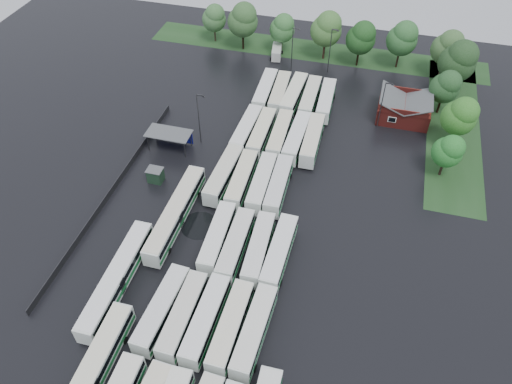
# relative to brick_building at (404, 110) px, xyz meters

# --- Properties ---
(ground) EXTENTS (160.00, 160.00, 0.00)m
(ground) POSITION_rel_brick_building_xyz_m (-24.00, -42.77, -1.87)
(ground) COLOR black
(ground) RESTS_ON ground
(brick_building) EXTENTS (10.07, 8.60, 5.39)m
(brick_building) POSITION_rel_brick_building_xyz_m (0.00, 0.00, 0.00)
(brick_building) COLOR maroon
(brick_building) RESTS_ON ground
(wash_shed) EXTENTS (8.20, 4.20, 3.58)m
(wash_shed) POSITION_rel_brick_building_xyz_m (-41.20, -20.74, 1.12)
(wash_shed) COLOR #2D2D30
(wash_shed) RESTS_ON ground
(utility_hut) EXTENTS (2.70, 2.20, 2.62)m
(utility_hut) POSITION_rel_brick_building_xyz_m (-40.20, -30.17, -0.55)
(utility_hut) COLOR black
(utility_hut) RESTS_ON ground
(grass_strip_north) EXTENTS (80.00, 10.00, 0.01)m
(grass_strip_north) POSITION_rel_brick_building_xyz_m (-22.00, 22.03, -1.86)
(grass_strip_north) COLOR #1D3F1A
(grass_strip_north) RESTS_ON ground
(grass_strip_east) EXTENTS (10.00, 50.00, 0.01)m
(grass_strip_east) POSITION_rel_brick_building_xyz_m (10.00, 0.03, -1.86)
(grass_strip_east) COLOR #1D3F1A
(grass_strip_east) RESTS_ON ground
(west_fence) EXTENTS (0.10, 50.00, 1.20)m
(west_fence) POSITION_rel_brick_building_xyz_m (-46.20, -34.77, -1.27)
(west_fence) COLOR #2D2D30
(west_fence) RESTS_ON ground
(bus_r1c0) EXTENTS (3.36, 12.94, 3.57)m
(bus_r1c0) POSITION_rel_brick_building_xyz_m (-28.37, -55.00, 0.10)
(bus_r1c0) COLOR silver
(bus_r1c0) RESTS_ON ground
(bus_r1c1) EXTENTS (2.77, 12.62, 3.51)m
(bus_r1c1) POSITION_rel_brick_building_xyz_m (-25.30, -55.16, 0.06)
(bus_r1c1) COLOR silver
(bus_r1c1) RESTS_ON ground
(bus_r1c2) EXTENTS (2.95, 12.91, 3.58)m
(bus_r1c2) POSITION_rel_brick_building_xyz_m (-22.17, -54.99, 0.10)
(bus_r1c2) COLOR silver
(bus_r1c2) RESTS_ON ground
(bus_r1c3) EXTENTS (2.86, 12.78, 3.55)m
(bus_r1c3) POSITION_rel_brick_building_xyz_m (-18.76, -55.05, 0.09)
(bus_r1c3) COLOR silver
(bus_r1c3) RESTS_ON ground
(bus_r1c4) EXTENTS (3.14, 12.91, 3.57)m
(bus_r1c4) POSITION_rel_brick_building_xyz_m (-15.62, -54.90, 0.10)
(bus_r1c4) COLOR silver
(bus_r1c4) RESTS_ON ground
(bus_r2c1) EXTENTS (3.20, 12.76, 3.52)m
(bus_r2c1) POSITION_rel_brick_building_xyz_m (-25.18, -41.24, 0.07)
(bus_r2c1) COLOR silver
(bus_r2c1) RESTS_ON ground
(bus_r2c2) EXTENTS (2.89, 12.78, 3.55)m
(bus_r2c2) POSITION_rel_brick_building_xyz_m (-22.10, -41.91, 0.08)
(bus_r2c2) COLOR silver
(bus_r2c2) RESTS_ON ground
(bus_r2c3) EXTENTS (3.22, 12.67, 3.50)m
(bus_r2c3) POSITION_rel_brick_building_xyz_m (-18.62, -41.65, 0.06)
(bus_r2c3) COLOR silver
(bus_r2c3) RESTS_ON ground
(bus_r2c4) EXTENTS (2.98, 13.05, 3.62)m
(bus_r2c4) POSITION_rel_brick_building_xyz_m (-15.50, -41.61, 0.12)
(bus_r2c4) COLOR silver
(bus_r2c4) RESTS_ON ground
(bus_r3c0) EXTENTS (3.31, 13.30, 3.67)m
(bus_r3c0) POSITION_rel_brick_building_xyz_m (-28.58, -27.63, 0.16)
(bus_r3c0) COLOR silver
(bus_r3c0) RESTS_ON ground
(bus_r3c1) EXTENTS (3.04, 12.80, 3.54)m
(bus_r3c1) POSITION_rel_brick_building_xyz_m (-25.26, -28.00, 0.08)
(bus_r3c1) COLOR silver
(bus_r3c1) RESTS_ON ground
(bus_r3c2) EXTENTS (3.11, 12.87, 3.56)m
(bus_r3c2) POSITION_rel_brick_building_xyz_m (-21.80, -27.89, 0.09)
(bus_r3c2) COLOR silver
(bus_r3c2) RESTS_ON ground
(bus_r3c3) EXTENTS (3.09, 12.81, 3.54)m
(bus_r3c3) POSITION_rel_brick_building_xyz_m (-18.92, -27.72, 0.08)
(bus_r3c3) COLOR silver
(bus_r3c3) RESTS_ON ground
(bus_r4c0) EXTENTS (3.06, 12.85, 3.56)m
(bus_r4c0) POSITION_rel_brick_building_xyz_m (-28.33, -14.53, 0.09)
(bus_r4c0) COLOR silver
(bus_r4c0) RESTS_ON ground
(bus_r4c1) EXTENTS (2.74, 12.68, 3.53)m
(bus_r4c1) POSITION_rel_brick_building_xyz_m (-25.30, -14.63, 0.07)
(bus_r4c1) COLOR silver
(bus_r4c1) RESTS_ON ground
(bus_r4c2) EXTENTS (3.06, 12.79, 3.54)m
(bus_r4c2) POSITION_rel_brick_building_xyz_m (-21.86, -14.40, 0.08)
(bus_r4c2) COLOR silver
(bus_r4c2) RESTS_ON ground
(bus_r4c3) EXTENTS (3.04, 13.11, 3.63)m
(bus_r4c3) POSITION_rel_brick_building_xyz_m (-18.66, -14.41, 0.13)
(bus_r4c3) COLOR silver
(bus_r4c3) RESTS_ON ground
(bus_r4c4) EXTENTS (3.05, 13.07, 3.62)m
(bus_r4c4) POSITION_rel_brick_building_xyz_m (-15.74, -14.29, 0.13)
(bus_r4c4) COLOR silver
(bus_r4c4) RESTS_ON ground
(bus_r5c0) EXTENTS (3.26, 13.18, 3.64)m
(bus_r5c0) POSITION_rel_brick_building_xyz_m (-28.22, -0.75, 0.14)
(bus_r5c0) COLOR silver
(bus_r5c0) RESTS_ON ground
(bus_r5c1) EXTENTS (3.32, 12.81, 3.53)m
(bus_r5c1) POSITION_rel_brick_building_xyz_m (-25.15, -0.62, 0.08)
(bus_r5c1) COLOR silver
(bus_r5c1) RESTS_ON ground
(bus_r5c2) EXTENTS (3.32, 13.30, 3.67)m
(bus_r5c2) POSITION_rel_brick_building_xyz_m (-22.14, -0.74, 0.15)
(bus_r5c2) COLOR silver
(bus_r5c2) RESTS_ON ground
(bus_r5c3) EXTENTS (2.87, 12.84, 3.56)m
(bus_r5c3) POSITION_rel_brick_building_xyz_m (-18.74, -0.82, 0.09)
(bus_r5c3) COLOR silver
(bus_r5c3) RESTS_ON ground
(bus_r5c4) EXTENTS (3.13, 12.67, 3.50)m
(bus_r5c4) POSITION_rel_brick_building_xyz_m (-15.45, -0.82, 0.06)
(bus_r5c4) COLOR silver
(bus_r5c4) RESTS_ON ground
(artic_bus_west_a) EXTENTS (3.01, 19.24, 3.56)m
(artic_bus_west_a) POSITION_rel_brick_building_xyz_m (-32.90, -66.01, 0.11)
(artic_bus_west_a) COLOR silver
(artic_bus_west_a) RESTS_ON ground
(artic_bus_west_b) EXTENTS (2.87, 19.64, 3.64)m
(artic_bus_west_b) POSITION_rel_brick_building_xyz_m (-33.08, -38.30, 0.15)
(artic_bus_west_b) COLOR silver
(artic_bus_west_b) RESTS_ON ground
(artic_bus_west_c) EXTENTS (3.03, 19.36, 3.59)m
(artic_bus_west_c) POSITION_rel_brick_building_xyz_m (-36.34, -52.11, 0.12)
(artic_bus_west_c) COLOR silver
(artic_bus_west_c) RESTS_ON ground
(minibus) EXTENTS (2.97, 5.94, 2.48)m
(minibus) POSITION_rel_brick_building_xyz_m (-29.99, 16.85, -0.49)
(minibus) COLOR silver
(minibus) RESTS_ON ground
(tree_north_0) EXTENTS (5.73, 5.73, 9.49)m
(tree_north_0) POSITION_rel_brick_building_xyz_m (-46.25, 20.33, 4.24)
(tree_north_0) COLOR #3B2E20
(tree_north_0) RESTS_ON ground
(tree_north_1) EXTENTS (7.05, 7.05, 11.68)m
(tree_north_1) POSITION_rel_brick_building_xyz_m (-38.49, 18.39, 5.65)
(tree_north_1) COLOR black
(tree_north_1) RESTS_ON ground
(tree_north_2) EXTENTS (5.81, 5.81, 9.63)m
(tree_north_2) POSITION_rel_brick_building_xyz_m (-29.32, 19.41, 4.33)
(tree_north_2) COLOR #302112
(tree_north_2) RESTS_ON ground
(tree_north_3) EXTENTS (7.04, 7.04, 11.65)m
(tree_north_3) POSITION_rel_brick_building_xyz_m (-19.11, 19.00, 5.63)
(tree_north_3) COLOR #3B251A
(tree_north_3) RESTS_ON ground
(tree_north_4) EXTENTS (6.55, 6.55, 10.84)m
(tree_north_4) POSITION_rel_brick_building_xyz_m (-11.17, 17.92, 5.11)
(tree_north_4) COLOR black
(tree_north_4) RESTS_ON ground
(tree_north_5) EXTENTS (6.77, 6.77, 11.21)m
(tree_north_5) POSITION_rel_brick_building_xyz_m (-2.37, 19.56, 5.35)
(tree_north_5) COLOR black
(tree_north_5) RESTS_ON ground
(tree_north_6) EXTENTS (6.68, 6.68, 11.07)m
(tree_north_6) POSITION_rel_brick_building_xyz_m (7.20, 18.16, 5.25)
(tree_north_6) COLOR #312217
(tree_north_6) RESTS_ON ground
(tree_east_0) EXTENTS (5.28, 5.27, 8.73)m
(tree_east_0) POSITION_rel_brick_building_xyz_m (7.63, -15.60, 3.75)
(tree_east_0) COLOR black
(tree_east_0) RESTS_ON ground
(tree_east_1) EXTENTS (6.39, 6.39, 10.58)m
(tree_east_1) POSITION_rel_brick_building_xyz_m (9.38, -6.48, 4.94)
(tree_east_1) COLOR black
(tree_east_1) RESTS_ON ground
(tree_east_2) EXTENTS (5.88, 5.88, 9.73)m
(tree_east_2) POSITION_rel_brick_building_xyz_m (6.99, 3.70, 4.39)
(tree_east_2) COLOR black
(tree_east_2) RESTS_ON ground
(tree_east_3) EXTENTS (7.57, 7.57, 12.53)m
(tree_east_3) POSITION_rel_brick_building_xyz_m (9.05, 11.18, 6.20)
(tree_east_3) COLOR black
(tree_east_3) RESTS_ON ground
(tree_east_4) EXTENTS (4.88, 4.86, 8.06)m
(tree_east_4) POSITION_rel_brick_building_xyz_m (9.28, 16.10, 3.31)
(tree_east_4) COLOR black
(tree_east_4) RESTS_ON ground
(lamp_post_ne) EXTENTS (1.54, 0.30, 10.02)m
(lamp_post_ne) POSITION_rel_brick_building_xyz_m (-4.42, -4.28, 3.95)
(lamp_post_ne) COLOR #2D2D30
(lamp_post_ne) RESTS_ON ground
(lamp_post_nw) EXTENTS (1.64, 0.32, 10.68)m
(lamp_post_nw) POSITION_rel_brick_building_xyz_m (-36.20, -17.92, 4.33)
(lamp_post_nw) COLOR #2D2D30
(lamp_post_nw) RESTS_ON ground
(lamp_post_back_w) EXTENTS (1.64, 0.32, 10.64)m
(lamp_post_back_w) POSITION_rel_brick_building_xyz_m (-25.13, 11.11, 4.31)
(lamp_post_back_w) COLOR #2D2D30
(lamp_post_back_w) RESTS_ON ground
(lamp_post_back_e) EXTENTS (1.61, 0.31, 10.43)m
(lamp_post_back_e) POSITION_rel_brick_building_xyz_m (-17.15, 13.17, 4.19)
(lamp_post_back_e) COLOR #2D2D30
(lamp_post_back_e) RESTS_ON ground
(puddle_0) EXTENTS (3.56, 3.56, 0.01)m
(puddle_0) POSITION_rel_brick_building_xyz_m (-28.05, -60.86, -1.86)
(puddle_0) COLOR black
(puddle_0) RESTS_ON ground
(puddle_2) EXTENTS (6.06, 6.06, 0.01)m
(puddle_2) POSITION_rel_brick_building_xyz_m (-29.36, -38.06, -1.86)
(puddle_2) COLOR black
(puddle_2) RESTS_ON ground
(puddle_3) EXTENTS (4.78, 4.78, 0.01)m
(puddle_3) POSITION_rel_brick_building_xyz_m (-17.42, -44.36, -1.86)
(puddle_3) COLOR black
(puddle_3) RESTS_ON ground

